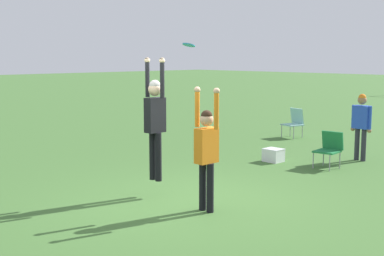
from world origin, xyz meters
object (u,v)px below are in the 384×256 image
Objects in this scene: person_defending at (207,147)px; person_spectator_near at (361,121)px; frisbee at (189,45)px; person_jumping at (155,115)px; camping_chair_2 at (329,147)px; cooler_box at (273,155)px; camping_chair_1 at (294,121)px.

person_defending reaches higher than person_spectator_near.
person_jumping is at bearing -166.11° from frisbee.
cooler_box is at bearing 7.53° from camping_chair_2.
frisbee reaches higher than person_jumping.
cooler_box is (-1.14, 3.94, -2.58)m from frisbee.
cooler_box is (1.90, -3.56, -0.36)m from camping_chair_1.
person_defending is at bearing -66.97° from cooler_box.
frisbee is 0.51× the size of cooler_box.
person_jumping is 1.36× the size of person_spectator_near.
frisbee reaches higher than person_defending.
frisbee reaches higher than cooler_box.
person_spectator_near is at bearing 163.84° from camping_chair_1.
person_defending is 2.46× the size of camping_chair_2.
person_jumping is at bearing -83.97° from cooler_box.
person_defending is 4.54m from camping_chair_2.
camping_chair_2 is 1.41m from cooler_box.
camping_chair_2 is 0.51× the size of person_spectator_near.
person_defending reaches higher than camping_chair_1.
camping_chair_2 is (3.23, -3.23, -0.03)m from camping_chair_1.
camping_chair_1 is 4.56m from camping_chair_2.
camping_chair_2 is at bearing -90.15° from person_spectator_near.
person_jumping reaches higher than camping_chair_1.
camping_chair_1 is 3.85m from person_spectator_near.
frisbee is 0.24× the size of camping_chair_1.
frisbee is 0.27× the size of camping_chair_2.
person_jumping is at bearing -96.53° from person_spectator_near.
person_jumping is 4.65m from camping_chair_2.
person_jumping is 2.45× the size of camping_chair_1.
cooler_box is at bearing -155.79° from person_defending.
person_jumping is 1.39m from person_defending.
camping_chair_1 is at bearing 18.09° from person_jumping.
person_defending reaches higher than cooler_box.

